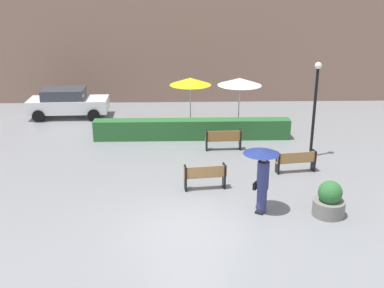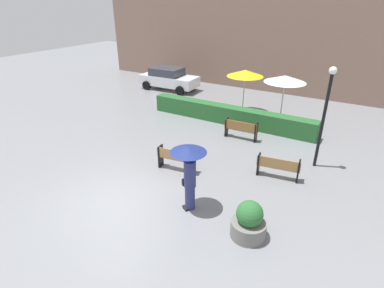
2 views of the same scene
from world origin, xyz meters
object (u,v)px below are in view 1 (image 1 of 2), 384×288
Objects in this scene: patio_umbrella_yellow at (190,81)px; patio_umbrella_white at (240,82)px; bench_far_right at (296,160)px; bench_back_row at (224,139)px; planter_pot at (329,201)px; bench_mid_center at (205,175)px; pedestrian_with_umbrella at (262,169)px; parked_car at (68,102)px; lamp_post at (315,100)px.

patio_umbrella_white reaches higher than patio_umbrella_yellow.
bench_back_row is at bearing 134.73° from bench_far_right.
patio_umbrella_white is (-1.75, 9.19, 1.89)m from planter_pot.
bench_far_right is 1.04× the size of bench_mid_center.
planter_pot is (3.81, -2.05, -0.04)m from bench_mid_center.
pedestrian_with_umbrella is (-1.92, -3.23, 0.97)m from bench_far_right.
bench_mid_center is at bearing -87.56° from patio_umbrella_yellow.
planter_pot is at bearing -66.90° from patio_umbrella_yellow.
patio_umbrella_yellow is 7.01m from parked_car.
bench_mid_center reaches higher than bench_far_right.
bench_back_row is 0.40× the size of lamp_post.
pedestrian_with_umbrella is at bearing -83.68° from bench_back_row.
bench_far_right is at bearing 93.41° from planter_pot.
planter_pot reaches higher than bench_far_right.
lamp_post is at bearing -28.91° from parked_car.
patio_umbrella_white is at bearing 87.56° from pedestrian_with_umbrella.
bench_mid_center is 0.62× the size of patio_umbrella_yellow.
bench_mid_center is 4.33m from planter_pot.
bench_far_right is 1.00× the size of bench_back_row.
bench_mid_center is 0.96× the size of bench_back_row.
pedestrian_with_umbrella is (0.64, -5.82, 0.94)m from bench_back_row.
patio_umbrella_yellow reaches higher than bench_back_row.
patio_umbrella_yellow is at bearing 137.99° from lamp_post.
lamp_post reaches higher than pedestrian_with_umbrella.
planter_pot is at bearing -7.74° from pedestrian_with_umbrella.
bench_back_row is 4.18m from lamp_post.
bench_far_right is 3.52m from planter_pot.
pedestrian_with_umbrella reaches higher than bench_far_right.
patio_umbrella_yellow is 2.43m from patio_umbrella_white.
bench_far_right is at bearing -74.77° from patio_umbrella_white.
planter_pot is 9.54m from patio_umbrella_white.
lamp_post is at bearing 34.29° from bench_mid_center.
bench_mid_center is 4.18m from bench_back_row.
pedestrian_with_umbrella is 5.83m from lamp_post.
patio_umbrella_yellow is at bearing 122.44° from bench_far_right.
bench_back_row is 0.63× the size of patio_umbrella_white.
bench_back_row is 0.38× the size of parked_car.
planter_pot is at bearing -79.19° from patio_umbrella_white.
bench_mid_center is (-3.60, -1.46, 0.04)m from bench_far_right.
patio_umbrella_yellow is (-1.35, 3.58, 1.78)m from bench_back_row.
parked_car is (-11.54, 6.38, -1.62)m from lamp_post.
planter_pot is at bearing -47.26° from parked_car.
lamp_post is at bearing 58.95° from pedestrian_with_umbrella.
bench_mid_center reaches higher than bench_back_row.
bench_far_right is at bearing -57.56° from patio_umbrella_yellow.
patio_umbrella_white is (0.38, 8.90, 0.92)m from pedestrian_with_umbrella.
pedestrian_with_umbrella is 0.83× the size of patio_umbrella_white.
patio_umbrella_yellow reaches higher than parked_car.
parked_car reaches higher than bench_far_right.
parked_car is at bearing 142.44° from bench_far_right.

